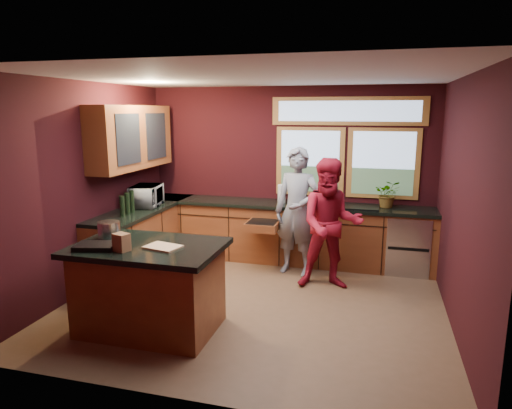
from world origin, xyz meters
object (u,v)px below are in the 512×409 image
at_px(island, 150,287).
at_px(person_grey, 297,212).
at_px(cutting_board, 163,247).
at_px(person_red, 331,224).
at_px(stock_pot, 109,230).

relative_size(island, person_grey, 0.85).
distance_m(island, person_grey, 2.49).
height_order(island, cutting_board, cutting_board).
relative_size(person_red, stock_pot, 7.23).
xyz_separation_m(island, cutting_board, (0.20, -0.05, 0.48)).
bearing_deg(person_grey, island, -107.63).
distance_m(person_grey, person_red, 0.67).
height_order(island, stock_pot, stock_pot).
bearing_deg(island, cutting_board, -14.04).
xyz_separation_m(person_red, cutting_board, (-1.53, -1.75, 0.09)).
relative_size(island, person_red, 0.89).
relative_size(island, cutting_board, 4.43).
xyz_separation_m(person_grey, person_red, (0.52, -0.42, -0.05)).
height_order(person_red, stock_pot, person_red).
bearing_deg(person_grey, person_red, -27.07).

